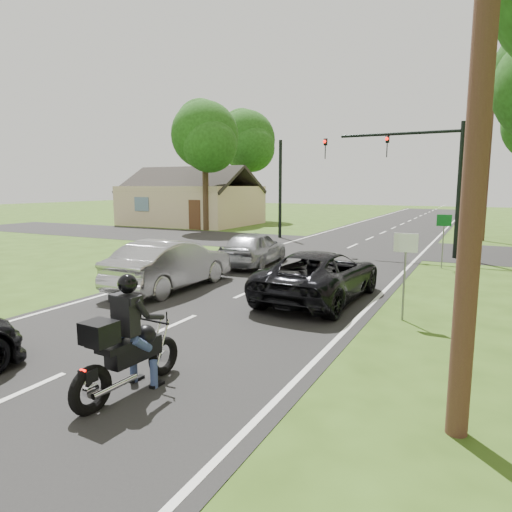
% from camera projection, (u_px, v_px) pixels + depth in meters
% --- Properties ---
extents(ground, '(140.00, 140.00, 0.00)m').
position_uv_depth(ground, '(171.00, 327.00, 10.56)').
color(ground, '#2F4914').
rests_on(ground, ground).
extents(road, '(8.00, 100.00, 0.01)m').
position_uv_depth(road, '(315.00, 262.00, 19.37)').
color(road, black).
rests_on(road, ground).
extents(cross_road, '(60.00, 7.00, 0.01)m').
position_uv_depth(cross_road, '(353.00, 246.00, 24.67)').
color(cross_road, black).
rests_on(cross_road, ground).
extents(motorcycle_rider, '(0.64, 2.24, 1.93)m').
position_uv_depth(motorcycle_rider, '(126.00, 347.00, 7.06)').
color(motorcycle_rider, black).
rests_on(motorcycle_rider, ground).
extents(dark_suv, '(2.54, 5.17, 1.41)m').
position_uv_depth(dark_suv, '(320.00, 275.00, 12.98)').
color(dark_suv, black).
rests_on(dark_suv, road).
extents(silver_sedan, '(1.67, 4.73, 1.56)m').
position_uv_depth(silver_sedan, '(171.00, 264.00, 14.37)').
color(silver_sedan, '#A1A0A5').
rests_on(silver_sedan, road).
extents(silver_suv, '(2.07, 4.32, 1.42)m').
position_uv_depth(silver_suv, '(254.00, 248.00, 18.57)').
color(silver_suv, gray).
rests_on(silver_suv, road).
extents(traffic_signal, '(6.38, 0.44, 6.00)m').
position_uv_depth(traffic_signal, '(416.00, 166.00, 20.78)').
color(traffic_signal, black).
rests_on(traffic_signal, ground).
extents(signal_pole_far, '(0.20, 0.20, 6.00)m').
position_uv_depth(signal_pole_far, '(280.00, 190.00, 28.29)').
color(signal_pole_far, black).
rests_on(signal_pole_far, ground).
extents(utility_pole_near, '(1.60, 0.28, 10.00)m').
position_uv_depth(utility_pole_near, '(485.00, 24.00, 5.25)').
color(utility_pole_near, '#543226').
rests_on(utility_pole_near, ground).
extents(utility_pole_far, '(1.60, 0.28, 10.00)m').
position_uv_depth(utility_pole_far, '(488.00, 153.00, 26.42)').
color(utility_pole_far, '#543226').
rests_on(utility_pole_far, ground).
extents(sign_white, '(0.55, 0.07, 2.12)m').
position_uv_depth(sign_white, '(405.00, 255.00, 10.84)').
color(sign_white, slate).
rests_on(sign_white, ground).
extents(sign_green, '(0.55, 0.07, 2.12)m').
position_uv_depth(sign_green, '(444.00, 228.00, 17.81)').
color(sign_green, slate).
rests_on(sign_green, ground).
extents(tree_left_near, '(5.12, 4.96, 9.22)m').
position_uv_depth(tree_left_near, '(206.00, 139.00, 32.24)').
color(tree_left_near, '#332316').
rests_on(tree_left_near, ground).
extents(tree_left_far, '(5.76, 5.58, 10.14)m').
position_uv_depth(tree_left_far, '(248.00, 143.00, 41.82)').
color(tree_left_far, '#332316').
rests_on(tree_left_far, ground).
extents(house, '(10.20, 8.00, 4.84)m').
position_uv_depth(house, '(192.00, 203.00, 38.59)').
color(house, '#C3B687').
rests_on(house, ground).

